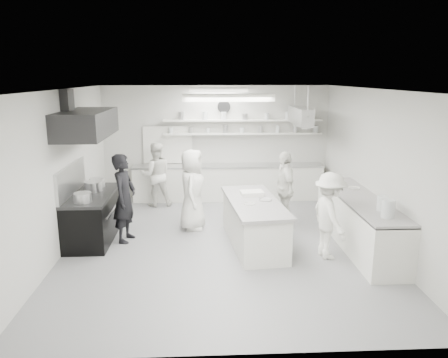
{
  "coord_description": "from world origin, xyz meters",
  "views": [
    {
      "loc": [
        -0.37,
        -8.01,
        3.24
      ],
      "look_at": [
        0.06,
        0.6,
        1.18
      ],
      "focal_mm": 34.66,
      "sensor_mm": 36.0,
      "label": 1
    }
  ],
  "objects_px": {
    "right_counter": "(359,222)",
    "cook_back": "(156,174)",
    "back_counter": "(228,182)",
    "stove": "(93,218)",
    "prep_island": "(254,224)",
    "cook_stove": "(125,198)"
  },
  "relations": [
    {
      "from": "stove",
      "to": "cook_stove",
      "type": "distance_m",
      "value": 0.81
    },
    {
      "from": "right_counter",
      "to": "cook_back",
      "type": "bearing_deg",
      "value": 145.44
    },
    {
      "from": "stove",
      "to": "right_counter",
      "type": "xyz_separation_m",
      "value": [
        5.25,
        -0.6,
        0.02
      ]
    },
    {
      "from": "stove",
      "to": "right_counter",
      "type": "relative_size",
      "value": 0.55
    },
    {
      "from": "back_counter",
      "to": "cook_stove",
      "type": "xyz_separation_m",
      "value": [
        -2.23,
        -2.9,
        0.43
      ]
    },
    {
      "from": "right_counter",
      "to": "stove",
      "type": "bearing_deg",
      "value": 173.48
    },
    {
      "from": "back_counter",
      "to": "right_counter",
      "type": "xyz_separation_m",
      "value": [
        2.35,
        -3.4,
        0.01
      ]
    },
    {
      "from": "prep_island",
      "to": "back_counter",
      "type": "bearing_deg",
      "value": 89.56
    },
    {
      "from": "cook_back",
      "to": "cook_stove",
      "type": "bearing_deg",
      "value": 70.96
    },
    {
      "from": "stove",
      "to": "prep_island",
      "type": "relative_size",
      "value": 0.79
    },
    {
      "from": "prep_island",
      "to": "cook_stove",
      "type": "xyz_separation_m",
      "value": [
        -2.54,
        0.33,
        0.46
      ]
    },
    {
      "from": "back_counter",
      "to": "right_counter",
      "type": "bearing_deg",
      "value": -55.35
    },
    {
      "from": "stove",
      "to": "cook_back",
      "type": "height_order",
      "value": "cook_back"
    },
    {
      "from": "stove",
      "to": "cook_stove",
      "type": "bearing_deg",
      "value": -8.71
    },
    {
      "from": "stove",
      "to": "prep_island",
      "type": "bearing_deg",
      "value": -7.71
    },
    {
      "from": "prep_island",
      "to": "cook_stove",
      "type": "relative_size",
      "value": 1.29
    },
    {
      "from": "right_counter",
      "to": "cook_back",
      "type": "height_order",
      "value": "cook_back"
    },
    {
      "from": "back_counter",
      "to": "cook_back",
      "type": "distance_m",
      "value": 1.96
    },
    {
      "from": "stove",
      "to": "back_counter",
      "type": "height_order",
      "value": "back_counter"
    },
    {
      "from": "prep_island",
      "to": "right_counter",
      "type": "bearing_deg",
      "value": -10.58
    },
    {
      "from": "back_counter",
      "to": "cook_back",
      "type": "xyz_separation_m",
      "value": [
        -1.86,
        -0.5,
        0.35
      ]
    },
    {
      "from": "back_counter",
      "to": "prep_island",
      "type": "height_order",
      "value": "back_counter"
    }
  ]
}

